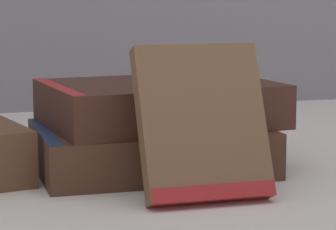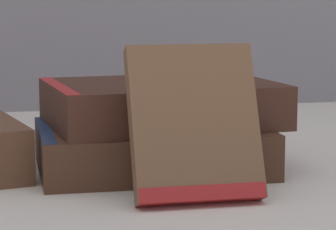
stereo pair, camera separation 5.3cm
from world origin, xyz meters
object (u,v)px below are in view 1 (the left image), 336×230
(book_flat_bottom, at_px, (144,148))
(reading_glasses, at_px, (41,144))
(pocket_watch, at_px, (219,81))
(book_leaning_front, at_px, (203,129))
(book_flat_top, at_px, (154,104))

(book_flat_bottom, bearing_deg, reading_glasses, 117.64)
(pocket_watch, distance_m, reading_glasses, 0.24)
(book_leaning_front, bearing_deg, book_flat_top, 93.06)
(reading_glasses, bearing_deg, book_flat_top, -77.70)
(reading_glasses, bearing_deg, pocket_watch, -70.53)
(book_flat_top, relative_size, reading_glasses, 2.27)
(book_flat_top, height_order, reading_glasses, book_flat_top)
(book_flat_bottom, xyz_separation_m, pocket_watch, (0.06, -0.03, 0.06))
(reading_glasses, bearing_deg, book_flat_bottom, -82.29)
(book_flat_bottom, xyz_separation_m, reading_glasses, (-0.08, 0.15, -0.02))
(book_flat_bottom, height_order, reading_glasses, book_flat_bottom)
(book_flat_top, distance_m, book_leaning_front, 0.12)
(book_flat_top, bearing_deg, reading_glasses, 116.17)
(book_leaning_front, distance_m, reading_glasses, 0.29)
(book_flat_bottom, relative_size, reading_glasses, 2.15)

